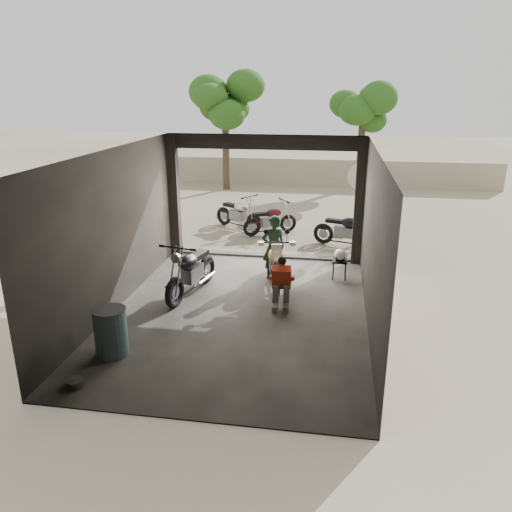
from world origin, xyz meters
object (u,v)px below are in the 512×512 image
(helmet, at_px, (340,255))
(outside_bike_c, at_px, (346,228))
(mechanic, at_px, (281,285))
(outside_bike_a, at_px, (238,211))
(outside_bike_b, at_px, (270,218))
(main_bike, at_px, (275,260))
(left_bike, at_px, (191,267))
(oil_drum, at_px, (111,333))
(sign_post, at_px, (361,190))
(stool, at_px, (340,263))
(rider, at_px, (274,247))

(helmet, bearing_deg, outside_bike_c, 104.99)
(mechanic, bearing_deg, helmet, 54.00)
(outside_bike_a, distance_m, mechanic, 6.15)
(helmet, bearing_deg, outside_bike_b, 139.57)
(main_bike, bearing_deg, left_bike, -163.83)
(left_bike, bearing_deg, helmet, 36.12)
(main_bike, relative_size, oil_drum, 2.17)
(left_bike, bearing_deg, mechanic, 0.89)
(main_bike, relative_size, helmet, 6.03)
(main_bike, xyz_separation_m, sign_post, (1.97, 3.49, 0.97))
(outside_bike_c, distance_m, oil_drum, 7.82)
(oil_drum, bearing_deg, main_bike, 57.17)
(outside_bike_a, xyz_separation_m, stool, (3.19, -3.98, -0.17))
(rider, height_order, stool, rider)
(left_bike, bearing_deg, rider, 48.71)
(helmet, bearing_deg, left_bike, -137.12)
(outside_bike_c, distance_m, helmet, 2.58)
(main_bike, height_order, rider, rider)
(left_bike, height_order, rider, rider)
(sign_post, bearing_deg, main_bike, -129.52)
(stool, relative_size, oil_drum, 0.56)
(left_bike, xyz_separation_m, outside_bike_b, (1.06, 4.95, -0.10))
(stool, bearing_deg, rider, -172.14)
(mechanic, distance_m, oil_drum, 3.50)
(left_bike, distance_m, outside_bike_c, 5.22)
(outside_bike_a, bearing_deg, left_bike, -147.09)
(main_bike, bearing_deg, outside_bike_c, 53.37)
(outside_bike_c, distance_m, sign_post, 1.12)
(outside_bike_b, bearing_deg, helmet, 178.82)
(oil_drum, bearing_deg, sign_post, 58.82)
(rider, height_order, mechanic, rider)
(sign_post, bearing_deg, helmet, -110.16)
(rider, height_order, sign_post, sign_post)
(outside_bike_b, relative_size, outside_bike_c, 0.93)
(oil_drum, bearing_deg, helmet, 48.00)
(rider, distance_m, oil_drum, 4.57)
(left_bike, relative_size, stool, 3.93)
(left_bike, height_order, oil_drum, left_bike)
(outside_bike_b, distance_m, outside_bike_c, 2.46)
(outside_bike_b, xyz_separation_m, stool, (2.11, -3.51, -0.13))
(helmet, bearing_deg, stool, 150.23)
(outside_bike_c, xyz_separation_m, helmet, (-0.16, -2.58, 0.04))
(left_bike, distance_m, helmet, 3.48)
(stool, bearing_deg, outside_bike_b, 120.98)
(mechanic, bearing_deg, rider, 99.62)
(outside_bike_b, relative_size, stool, 3.29)
(rider, bearing_deg, main_bike, 77.82)
(outside_bike_c, bearing_deg, mechanic, -178.80)
(mechanic, distance_m, sign_post, 5.11)
(rider, bearing_deg, left_bike, 12.37)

